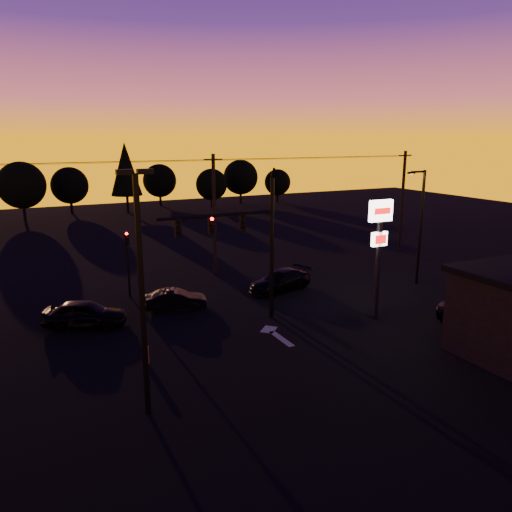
{
  "coord_description": "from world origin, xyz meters",
  "views": [
    {
      "loc": [
        -11.35,
        -20.05,
        10.21
      ],
      "look_at": [
        1.0,
        5.0,
        3.5
      ],
      "focal_mm": 35.0,
      "sensor_mm": 36.0,
      "label": 1
    }
  ],
  "objects_px": {
    "car_right": "(280,281)",
    "bollard": "(146,355)",
    "parking_lot_light": "(141,279)",
    "suv_parked": "(484,315)",
    "secondary_signal": "(127,254)",
    "streetlight": "(420,222)",
    "car_mid": "(176,300)",
    "traffic_signal_mast": "(246,236)",
    "pylon_sign": "(380,234)",
    "car_left": "(85,314)"
  },
  "relations": [
    {
      "from": "pylon_sign",
      "to": "suv_parked",
      "type": "xyz_separation_m",
      "value": [
        4.28,
        -3.94,
        -4.24
      ]
    },
    {
      "from": "secondary_signal",
      "to": "bollard",
      "type": "xyz_separation_m",
      "value": [
        -1.53,
        -10.29,
        -2.43
      ]
    },
    {
      "from": "traffic_signal_mast",
      "to": "suv_parked",
      "type": "xyz_separation_m",
      "value": [
        11.38,
        -6.43,
        -4.27
      ]
    },
    {
      "from": "streetlight",
      "to": "car_mid",
      "type": "xyz_separation_m",
      "value": [
        -16.93,
        2.32,
        -3.81
      ]
    },
    {
      "from": "suv_parked",
      "to": "secondary_signal",
      "type": "bearing_deg",
      "value": 113.01
    },
    {
      "from": "car_mid",
      "to": "car_right",
      "type": "height_order",
      "value": "car_right"
    },
    {
      "from": "traffic_signal_mast",
      "to": "car_right",
      "type": "xyz_separation_m",
      "value": [
        4.6,
        4.38,
        -4.25
      ]
    },
    {
      "from": "secondary_signal",
      "to": "suv_parked",
      "type": "height_order",
      "value": "secondary_signal"
    },
    {
      "from": "secondary_signal",
      "to": "streetlight",
      "type": "height_order",
      "value": "streetlight"
    },
    {
      "from": "secondary_signal",
      "to": "car_left",
      "type": "bearing_deg",
      "value": -128.23
    },
    {
      "from": "secondary_signal",
      "to": "car_right",
      "type": "height_order",
      "value": "secondary_signal"
    },
    {
      "from": "traffic_signal_mast",
      "to": "pylon_sign",
      "type": "distance_m",
      "value": 7.52
    },
    {
      "from": "bollard",
      "to": "car_mid",
      "type": "distance_m",
      "value": 7.5
    },
    {
      "from": "traffic_signal_mast",
      "to": "car_mid",
      "type": "xyz_separation_m",
      "value": [
        -2.92,
        3.83,
        -4.33
      ]
    },
    {
      "from": "bollard",
      "to": "streetlight",
      "type": "bearing_deg",
      "value": 11.9
    },
    {
      "from": "streetlight",
      "to": "car_right",
      "type": "relative_size",
      "value": 1.68
    },
    {
      "from": "car_mid",
      "to": "car_right",
      "type": "xyz_separation_m",
      "value": [
        7.52,
        0.55,
        0.08
      ]
    },
    {
      "from": "secondary_signal",
      "to": "car_right",
      "type": "xyz_separation_m",
      "value": [
        9.5,
        -3.12,
        -2.17
      ]
    },
    {
      "from": "traffic_signal_mast",
      "to": "streetlight",
      "type": "distance_m",
      "value": 14.1
    },
    {
      "from": "car_right",
      "to": "streetlight",
      "type": "bearing_deg",
      "value": 57.7
    },
    {
      "from": "pylon_sign",
      "to": "car_mid",
      "type": "bearing_deg",
      "value": 147.75
    },
    {
      "from": "traffic_signal_mast",
      "to": "secondary_signal",
      "type": "relative_size",
      "value": 1.97
    },
    {
      "from": "car_right",
      "to": "suv_parked",
      "type": "xyz_separation_m",
      "value": [
        6.79,
        -10.81,
        -0.02
      ]
    },
    {
      "from": "pylon_sign",
      "to": "streetlight",
      "type": "xyz_separation_m",
      "value": [
        6.91,
        4.0,
        -0.49
      ]
    },
    {
      "from": "car_mid",
      "to": "car_right",
      "type": "distance_m",
      "value": 7.54
    },
    {
      "from": "parking_lot_light",
      "to": "bollard",
      "type": "distance_m",
      "value": 6.47
    },
    {
      "from": "streetlight",
      "to": "suv_parked",
      "type": "bearing_deg",
      "value": -108.29
    },
    {
      "from": "pylon_sign",
      "to": "car_left",
      "type": "relative_size",
      "value": 1.54
    },
    {
      "from": "parking_lot_light",
      "to": "suv_parked",
      "type": "relative_size",
      "value": 1.89
    },
    {
      "from": "secondary_signal",
      "to": "streetlight",
      "type": "distance_m",
      "value": 19.89
    },
    {
      "from": "bollard",
      "to": "car_right",
      "type": "bearing_deg",
      "value": 33.06
    },
    {
      "from": "car_right",
      "to": "bollard",
      "type": "bearing_deg",
      "value": -72.29
    },
    {
      "from": "bollard",
      "to": "pylon_sign",
      "type": "bearing_deg",
      "value": 1.29
    },
    {
      "from": "secondary_signal",
      "to": "suv_parked",
      "type": "distance_m",
      "value": 21.54
    },
    {
      "from": "car_left",
      "to": "suv_parked",
      "type": "xyz_separation_m",
      "value": [
        19.64,
        -9.67,
        -0.08
      ]
    },
    {
      "from": "streetlight",
      "to": "secondary_signal",
      "type": "bearing_deg",
      "value": 162.44
    },
    {
      "from": "secondary_signal",
      "to": "suv_parked",
      "type": "relative_size",
      "value": 0.9
    },
    {
      "from": "car_right",
      "to": "suv_parked",
      "type": "bearing_deg",
      "value": 16.78
    },
    {
      "from": "bollard",
      "to": "car_mid",
      "type": "height_order",
      "value": "car_mid"
    },
    {
      "from": "streetlight",
      "to": "bollard",
      "type": "height_order",
      "value": "streetlight"
    },
    {
      "from": "secondary_signal",
      "to": "car_mid",
      "type": "height_order",
      "value": "secondary_signal"
    },
    {
      "from": "car_left",
      "to": "car_mid",
      "type": "bearing_deg",
      "value": -59.89
    },
    {
      "from": "traffic_signal_mast",
      "to": "car_right",
      "type": "bearing_deg",
      "value": 43.6
    },
    {
      "from": "parking_lot_light",
      "to": "secondary_signal",
      "type": "bearing_deg",
      "value": 80.21
    },
    {
      "from": "pylon_sign",
      "to": "car_mid",
      "type": "height_order",
      "value": "pylon_sign"
    },
    {
      "from": "secondary_signal",
      "to": "suv_parked",
      "type": "bearing_deg",
      "value": -40.54
    },
    {
      "from": "parking_lot_light",
      "to": "streetlight",
      "type": "bearing_deg",
      "value": 21.65
    },
    {
      "from": "car_right",
      "to": "secondary_signal",
      "type": "bearing_deg",
      "value": -123.51
    },
    {
      "from": "suv_parked",
      "to": "parking_lot_light",
      "type": "bearing_deg",
      "value": 155.25
    },
    {
      "from": "car_left",
      "to": "streetlight",
      "type": "bearing_deg",
      "value": -70.64
    }
  ]
}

